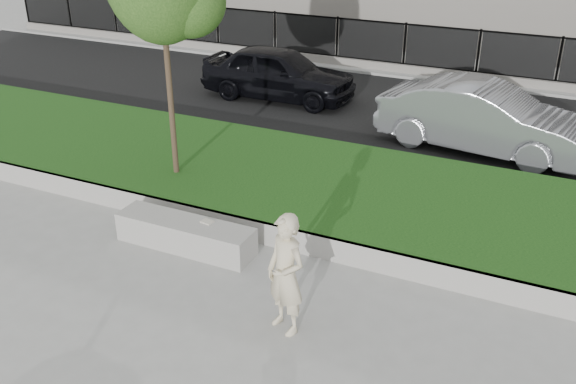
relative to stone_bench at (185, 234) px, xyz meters
The scene contains 11 objects.
ground 1.00m from the stone_bench, 24.34° to the right, with size 90.00×90.00×0.00m, color gray.
grass_bank 2.75m from the stone_bench, 71.22° to the left, with size 34.00×4.00×0.40m, color black.
grass_kerb 1.09m from the stone_bench, 35.90° to the left, with size 34.00×0.08×0.40m, color gray.
street 8.15m from the stone_bench, 83.77° to the left, with size 34.00×7.00×0.04m, color black.
far_pavement 12.63m from the stone_bench, 85.99° to the left, with size 34.00×3.00×0.12m, color gray.
iron_fence 11.64m from the stone_bench, 85.64° to the left, with size 32.00×0.30×1.50m.
stone_bench is the anchor object (origin of this frame).
man 2.75m from the stone_bench, 26.91° to the right, with size 0.62×0.41×1.70m, color beige.
book 0.45m from the stone_bench, 20.16° to the left, with size 0.19×0.14×0.02m, color beige.
car_dark 8.05m from the stone_bench, 105.18° to the left, with size 1.69×4.20×1.43m, color black.
car_silver 7.25m from the stone_bench, 60.31° to the left, with size 1.58×4.53×1.49m, color gray.
Camera 1 is at (4.51, -7.10, 5.41)m, focal length 40.00 mm.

